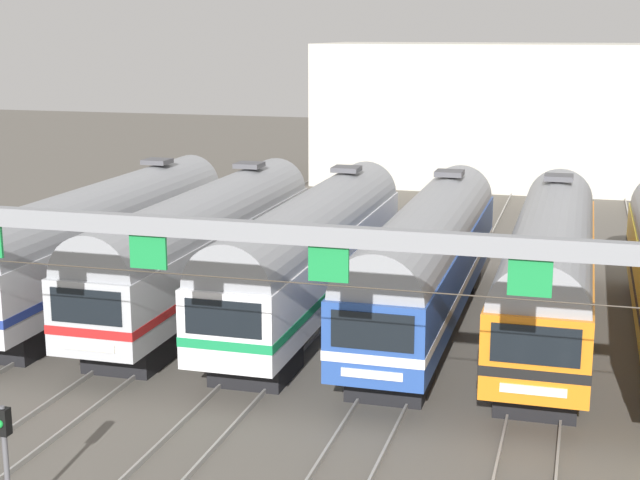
# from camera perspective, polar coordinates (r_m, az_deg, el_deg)

# --- Properties ---
(ground_plane) EXTENTS (160.00, 160.00, 0.00)m
(ground_plane) POSITION_cam_1_polar(r_m,az_deg,el_deg) (35.16, 2.92, -5.01)
(ground_plane) COLOR #5B564F
(track_bed) EXTENTS (22.84, 70.00, 0.15)m
(track_bed) POSITION_cam_1_polar(r_m,az_deg,el_deg) (51.35, 7.14, 0.61)
(track_bed) COLOR gray
(track_bed) RESTS_ON ground
(commuter_train_silver) EXTENTS (2.88, 18.06, 5.05)m
(commuter_train_silver) POSITION_cam_1_polar(r_m,az_deg,el_deg) (38.17, -12.85, 0.27)
(commuter_train_silver) COLOR silver
(commuter_train_silver) RESTS_ON ground
(commuter_train_stainless) EXTENTS (2.88, 18.06, 5.05)m
(commuter_train_stainless) POSITION_cam_1_polar(r_m,az_deg,el_deg) (36.36, -6.92, -0.11)
(commuter_train_stainless) COLOR #B2B5BA
(commuter_train_stainless) RESTS_ON ground
(commuter_train_white) EXTENTS (2.88, 18.06, 5.05)m
(commuter_train_white) POSITION_cam_1_polar(r_m,az_deg,el_deg) (34.97, -0.45, -0.52)
(commuter_train_white) COLOR white
(commuter_train_white) RESTS_ON ground
(commuter_train_blue) EXTENTS (2.88, 18.06, 5.05)m
(commuter_train_blue) POSITION_cam_1_polar(r_m,az_deg,el_deg) (34.06, 6.47, -0.96)
(commuter_train_blue) COLOR #284C9E
(commuter_train_blue) RESTS_ON ground
(commuter_train_orange) EXTENTS (2.88, 18.06, 5.05)m
(commuter_train_orange) POSITION_cam_1_polar(r_m,az_deg,el_deg) (33.67, 13.65, -1.39)
(commuter_train_orange) COLOR orange
(commuter_train_orange) RESTS_ON ground
(catenary_gantry) EXTENTS (26.58, 0.44, 6.97)m
(catenary_gantry) POSITION_cam_1_polar(r_m,az_deg,el_deg) (21.22, -5.05, -1.74)
(catenary_gantry) COLOR gray
(catenary_gantry) RESTS_ON ground
(yard_signal_mast) EXTENTS (0.28, 0.35, 2.77)m
(yard_signal_mast) POSITION_cam_1_polar(r_m,az_deg,el_deg) (21.82, -18.42, -11.47)
(yard_signal_mast) COLOR #59595E
(yard_signal_mast) RESTS_ON ground
(maintenance_building) EXTENTS (22.05, 10.00, 9.66)m
(maintenance_building) POSITION_cam_1_polar(r_m,az_deg,el_deg) (67.87, 9.56, 7.48)
(maintenance_building) COLOR beige
(maintenance_building) RESTS_ON ground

